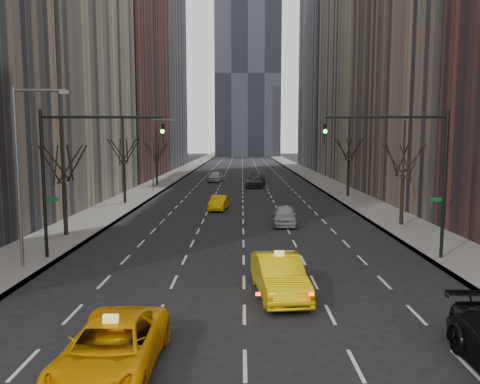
{
  "coord_description": "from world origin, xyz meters",
  "views": [
    {
      "loc": [
        -0.09,
        -13.03,
        6.61
      ],
      "look_at": [
        -0.21,
        14.22,
        3.5
      ],
      "focal_mm": 35.0,
      "sensor_mm": 36.0,
      "label": 1
    }
  ],
  "objects": [
    {
      "name": "bld_right_deep",
      "position": [
        21.5,
        95.0,
        29.0
      ],
      "size": [
        14.0,
        30.0,
        58.0
      ],
      "primitive_type": "cube",
      "color": "slate",
      "rests_on": "ground"
    },
    {
      "name": "streetlight_far",
      "position": [
        -10.84,
        45.0,
        5.62
      ],
      "size": [
        2.83,
        0.22,
        9.0
      ],
      "color": "slate",
      "rests_on": "ground"
    },
    {
      "name": "tree_lw_d",
      "position": [
        -12.0,
        52.0,
        3.56
      ],
      "size": [
        3.36,
        3.5,
        7.36
      ],
      "color": "black",
      "rests_on": "ground"
    },
    {
      "name": "bld_left_deep",
      "position": [
        -21.5,
        96.0,
        30.0
      ],
      "size": [
        14.0,
        30.0,
        60.0
      ],
      "primitive_type": "cube",
      "color": "slate",
      "rests_on": "ground"
    },
    {
      "name": "silver_sedan_ahead",
      "position": [
        3.2,
        22.48,
        0.75
      ],
      "size": [
        2.08,
        4.53,
        1.51
      ],
      "primitive_type": "imported",
      "rotation": [
        0.0,
        0.0,
        -0.07
      ],
      "color": "#ABADB3",
      "rests_on": "ground"
    },
    {
      "name": "tree_lw_c",
      "position": [
        -12.0,
        34.0,
        4.04
      ],
      "size": [
        3.36,
        3.5,
        8.74
      ],
      "color": "black",
      "rests_on": "ground"
    },
    {
      "name": "sidewalk_right",
      "position": [
        12.25,
        70.0,
        0.07
      ],
      "size": [
        4.5,
        320.0,
        0.15
      ],
      "primitive_type": "cube",
      "color": "slate",
      "rests_on": "ground"
    },
    {
      "name": "traffic_mast_left",
      "position": [
        -9.11,
        12.0,
        5.49
      ],
      "size": [
        6.69,
        0.39,
        8.0
      ],
      "color": "black",
      "rests_on": "ground"
    },
    {
      "name": "far_suv_grey",
      "position": [
        1.81,
        51.01,
        0.84
      ],
      "size": [
        3.13,
        6.07,
        1.68
      ],
      "primitive_type": "imported",
      "rotation": [
        0.0,
        0.0,
        -0.14
      ],
      "color": "#2A2A2E",
      "rests_on": "ground"
    },
    {
      "name": "far_car_white",
      "position": [
        -4.17,
        58.85,
        0.8
      ],
      "size": [
        2.45,
        4.89,
        1.6
      ],
      "primitive_type": "imported",
      "rotation": [
        0.0,
        0.0,
        -0.12
      ],
      "color": "beige",
      "rests_on": "ground"
    },
    {
      "name": "tree_lw_b",
      "position": [
        -12.0,
        18.0,
        3.72
      ],
      "size": [
        3.36,
        3.5,
        7.82
      ],
      "color": "black",
      "rests_on": "ground"
    },
    {
      "name": "tree_rw_b",
      "position": [
        12.0,
        22.0,
        3.72
      ],
      "size": [
        3.36,
        3.5,
        7.82
      ],
      "color": "black",
      "rests_on": "ground"
    },
    {
      "name": "sidewalk_left",
      "position": [
        -12.25,
        70.0,
        0.07
      ],
      "size": [
        4.5,
        320.0,
        0.15
      ],
      "primitive_type": "cube",
      "color": "slate",
      "rests_on": "ground"
    },
    {
      "name": "streetlight_near",
      "position": [
        -10.84,
        10.0,
        5.62
      ],
      "size": [
        2.83,
        0.22,
        9.0
      ],
      "color": "slate",
      "rests_on": "ground"
    },
    {
      "name": "bld_right_far",
      "position": [
        21.5,
        64.0,
        25.0
      ],
      "size": [
        14.0,
        28.0,
        50.0
      ],
      "primitive_type": "cube",
      "color": "tan",
      "rests_on": "ground"
    },
    {
      "name": "taxi_suv",
      "position": [
        -3.74,
        -0.55,
        0.76
      ],
      "size": [
        2.61,
        5.53,
        1.53
      ],
      "primitive_type": "imported",
      "rotation": [
        0.0,
        0.0,
        -0.01
      ],
      "color": "#FFAE05",
      "rests_on": "ground"
    },
    {
      "name": "bld_left_far",
      "position": [
        -21.5,
        66.0,
        22.0
      ],
      "size": [
        14.0,
        28.0,
        44.0
      ],
      "primitive_type": "cube",
      "color": "brown",
      "rests_on": "ground"
    },
    {
      "name": "traffic_mast_right",
      "position": [
        9.11,
        12.0,
        5.49
      ],
      "size": [
        6.69,
        0.39,
        8.0
      ],
      "color": "black",
      "rests_on": "ground"
    },
    {
      "name": "taxi_sedan",
      "position": [
        1.48,
        6.2,
        0.85
      ],
      "size": [
        2.36,
        5.34,
        1.71
      ],
      "primitive_type": "imported",
      "rotation": [
        0.0,
        0.0,
        0.11
      ],
      "color": "yellow",
      "rests_on": "ground"
    },
    {
      "name": "far_taxi",
      "position": [
        -2.23,
        30.17,
        0.67
      ],
      "size": [
        1.91,
        4.19,
        1.33
      ],
      "primitive_type": "imported",
      "rotation": [
        0.0,
        0.0,
        -0.13
      ],
      "color": "#FFBF05",
      "rests_on": "ground"
    },
    {
      "name": "ground",
      "position": [
        0.0,
        0.0,
        0.0
      ],
      "size": [
        400.0,
        400.0,
        0.0
      ],
      "primitive_type": "plane",
      "color": "black",
      "rests_on": "ground"
    },
    {
      "name": "tree_rw_c",
      "position": [
        12.0,
        40.0,
        4.04
      ],
      "size": [
        3.36,
        3.5,
        8.74
      ],
      "color": "black",
      "rests_on": "ground"
    }
  ]
}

